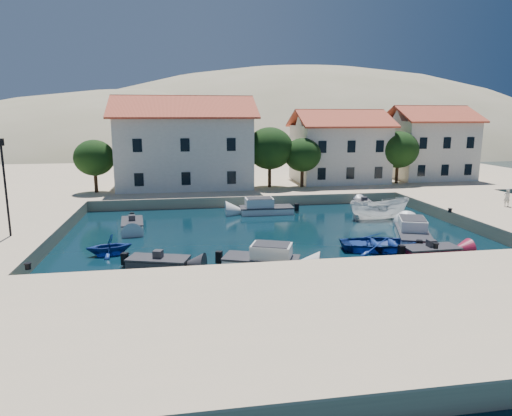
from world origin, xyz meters
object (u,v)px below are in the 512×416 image
at_px(building_right, 429,142).
at_px(boat_east, 379,219).
at_px(building_mid, 339,145).
at_px(rowboat_south, 381,249).
at_px(lamppost, 4,178).
at_px(pedestrian, 507,197).
at_px(cabin_cruiser_south, 261,259).
at_px(building_left, 184,141).
at_px(cabin_cruiser_east, 413,233).

relative_size(building_right, boat_east, 1.85).
xyz_separation_m(building_mid, rowboat_south, (-5.72, -24.70, -5.22)).
bearing_deg(lamppost, building_right, 27.93).
bearing_deg(pedestrian, building_mid, -58.05).
bearing_deg(building_right, cabin_cruiser_south, -133.07).
bearing_deg(lamppost, rowboat_south, -8.85).
xyz_separation_m(building_left, boat_east, (15.94, -15.23, -5.94)).
relative_size(cabin_cruiser_south, boat_east, 0.92).
height_order(cabin_cruiser_east, pedestrian, pedestrian).
xyz_separation_m(lamppost, cabin_cruiser_south, (15.37, -5.95, -4.28)).
bearing_deg(lamppost, boat_east, 9.85).
height_order(building_right, rowboat_south, building_right).
xyz_separation_m(building_left, cabin_cruiser_south, (3.87, -25.95, -5.46)).
relative_size(building_right, cabin_cruiser_east, 1.68).
xyz_separation_m(lamppost, rowboat_south, (23.78, -3.70, -4.75)).
bearing_deg(boat_east, rowboat_south, 160.14).
xyz_separation_m(rowboat_south, pedestrian, (14.62, 7.22, 1.78)).
height_order(lamppost, pedestrian, lamppost).
relative_size(building_left, building_mid, 1.40).
distance_m(building_right, cabin_cruiser_south, 38.58).
bearing_deg(lamppost, building_left, 60.10).
distance_m(lamppost, boat_east, 28.25).
relative_size(building_mid, cabin_cruiser_south, 2.23).
bearing_deg(cabin_cruiser_east, building_left, 56.57).
distance_m(building_mid, rowboat_south, 25.89).
distance_m(cabin_cruiser_east, pedestrian, 12.65).
bearing_deg(building_mid, boat_east, -97.23).
height_order(rowboat_south, boat_east, boat_east).
bearing_deg(building_right, building_left, -176.19).
relative_size(building_right, rowboat_south, 1.79).
height_order(cabin_cruiser_south, rowboat_south, cabin_cruiser_south).
distance_m(building_mid, boat_east, 17.18).
relative_size(building_right, cabin_cruiser_south, 2.01).
bearing_deg(pedestrian, cabin_cruiser_east, 30.12).
bearing_deg(building_mid, building_left, -176.82).
bearing_deg(rowboat_south, cabin_cruiser_east, -52.66).
xyz_separation_m(building_mid, building_right, (12.00, 1.00, 0.25)).
relative_size(building_mid, rowboat_south, 1.99).
xyz_separation_m(cabin_cruiser_south, rowboat_south, (8.40, 2.24, -0.48)).
bearing_deg(rowboat_south, building_left, 34.72).
height_order(building_left, cabin_cruiser_east, building_left).
distance_m(building_left, pedestrian, 31.82).
xyz_separation_m(lamppost, pedestrian, (38.40, 3.52, -2.97)).
bearing_deg(cabin_cruiser_south, lamppost, -179.47).
height_order(building_right, boat_east, building_right).
height_order(building_left, boat_east, building_left).
distance_m(cabin_cruiser_south, boat_east, 16.14).
xyz_separation_m(building_right, pedestrian, (-3.10, -18.48, -3.69)).
xyz_separation_m(cabin_cruiser_east, boat_east, (0.43, 6.60, -0.48)).
bearing_deg(rowboat_south, boat_east, -16.06).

